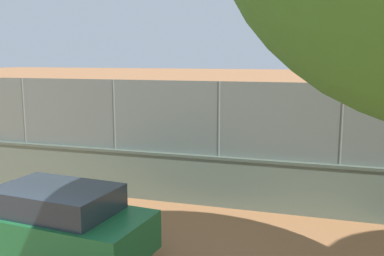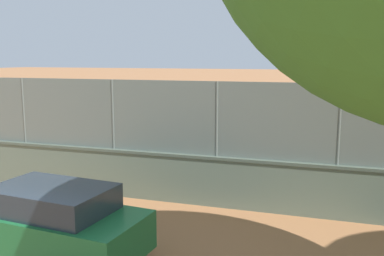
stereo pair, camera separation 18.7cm
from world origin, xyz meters
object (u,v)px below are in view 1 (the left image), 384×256
Objects in this scene: player_baseline_waiting at (187,110)px; courtside_bench at (131,165)px; player_crossing_court at (146,130)px; parked_car_green at (51,223)px; sports_ball at (205,104)px.

courtside_bench is at bearing 100.18° from player_baseline_waiting.
player_crossing_court is 4.11m from courtside_bench.
parked_car_green is at bearing 102.47° from courtside_bench.
player_crossing_court reaches higher than courtside_bench.
player_baseline_waiting is 1.04× the size of courtside_bench.
sports_ball is 0.13× the size of courtside_bench.
courtside_bench is at bearing -77.53° from parked_car_green.
player_crossing_court is 1.02× the size of courtside_bench.
player_baseline_waiting reaches higher than player_crossing_court.
parked_car_green is (-3.25, 16.76, -0.17)m from player_baseline_waiting.
courtside_bench is (-1.95, 10.89, -0.53)m from player_baseline_waiting.
player_baseline_waiting is 7.68× the size of sports_ball.
player_baseline_waiting is at bearing -84.44° from player_crossing_court.
sports_ball is (-1.44, 1.16, 0.53)m from player_baseline_waiting.
courtside_bench is at bearing 108.16° from player_crossing_court.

